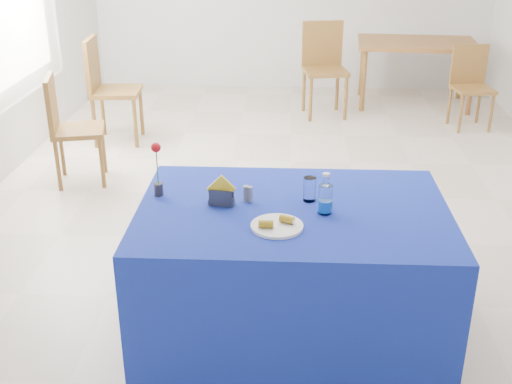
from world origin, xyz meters
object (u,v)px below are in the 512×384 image
oak_table (417,48)px  chair_bg_right (471,81)px  chair_bg_left (324,62)px  chair_win_b (106,83)px  plate (277,226)px  water_bottle (325,200)px  chair_win_a (67,122)px  blue_table (292,272)px

oak_table → chair_bg_right: 0.94m
chair_bg_left → chair_bg_right: bearing=-24.2°
oak_table → chair_win_b: size_ratio=1.37×
plate → water_bottle: 0.30m
oak_table → chair_win_a: bearing=-142.4°
oak_table → chair_bg_left: 1.17m
blue_table → water_bottle: (0.16, -0.05, 0.45)m
water_bottle → chair_bg_right: (1.74, 3.85, -0.33)m
blue_table → oak_table: (1.45, 4.60, 0.30)m
chair_bg_left → chair_win_b: bearing=-163.6°
plate → chair_bg_right: bearing=63.8°
blue_table → chair_bg_right: (1.90, 3.80, 0.12)m
chair_bg_right → chair_win_b: bearing=-177.4°
plate → water_bottle: water_bottle is taller
plate → chair_bg_right: (1.98, 4.02, -0.27)m
chair_bg_right → chair_win_a: (-3.77, -1.76, 0.04)m
water_bottle → chair_win_b: 3.74m
chair_bg_right → chair_win_b: chair_win_b is taller
oak_table → chair_bg_right: (0.44, -0.80, -0.18)m
blue_table → oak_table: size_ratio=1.13×
plate → water_bottle: bearing=36.7°
water_bottle → chair_win_a: (-2.03, 2.09, -0.29)m
oak_table → plate: bearing=-107.6°
chair_bg_right → chair_win_b: 3.78m
blue_table → chair_bg_left: size_ratio=1.56×
water_bottle → chair_bg_left: chair_bg_left is taller
blue_table → chair_win_a: (-1.87, 2.04, 0.16)m
water_bottle → chair_bg_left: (0.20, 4.24, -0.24)m
chair_bg_left → chair_win_b: size_ratio=0.99×
water_bottle → chair_win_a: size_ratio=0.23×
chair_win_a → chair_bg_right: bearing=-78.3°
plate → oak_table: plate is taller
chair_bg_left → oak_table: bearing=10.8°
chair_bg_left → chair_bg_right: chair_bg_left is taller
plate → chair_bg_left: 4.44m
chair_win_a → chair_win_b: 1.07m
blue_table → oak_table: bearing=72.5°
blue_table → chair_win_a: size_ratio=1.72×
blue_table → chair_bg_right: 4.25m
plate → oak_table: 5.07m
chair_bg_left → chair_win_b: 2.43m
blue_table → oak_table: blue_table is taller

